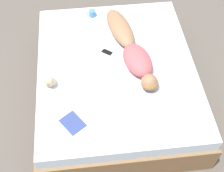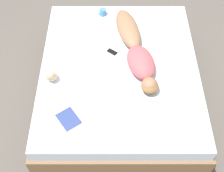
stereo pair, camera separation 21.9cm
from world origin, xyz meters
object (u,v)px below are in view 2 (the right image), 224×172
person (136,49)px  open_magazine (80,113)px  coffee_mug (103,12)px  cell_phone (112,52)px

person → open_magazine: person is taller
person → coffee_mug: person is taller
open_magazine → cell_phone: (-0.32, -0.82, 0.00)m
coffee_mug → person: bearing=119.0°
cell_phone → person: bearing=119.6°
person → cell_phone: bearing=-19.6°
coffee_mug → cell_phone: size_ratio=0.67×
open_magazine → coffee_mug: bearing=-132.9°
open_magazine → coffee_mug: 1.49m
person → coffee_mug: bearing=-73.6°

